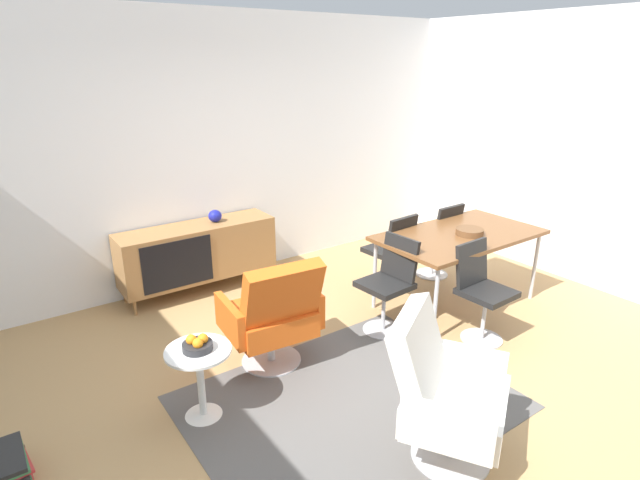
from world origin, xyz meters
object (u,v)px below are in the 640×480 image
object	(u,v)px
dining_table	(459,237)
armchair_black_shell	(445,391)
sideboard	(198,251)
wooden_bowl_on_table	(470,232)
lounge_chair_red	(273,313)
fruit_bowl	(197,344)
side_table_round	(200,375)
vase_cobalt	(215,216)
dining_chair_back_right	(439,237)
dining_chair_back_left	(392,250)
dining_chair_front_left	(481,288)
dining_chair_near_window	(390,281)
magazine_stack	(0,473)

from	to	relation	value
dining_table	armchair_black_shell	size ratio (longest dim) A/B	1.69
sideboard	wooden_bowl_on_table	size ratio (longest dim) A/B	6.15
lounge_chair_red	fruit_bowl	distance (m)	0.76
armchair_black_shell	fruit_bowl	distance (m)	1.59
side_table_round	vase_cobalt	bearing A→B (deg)	62.27
dining_chair_back_right	dining_chair_back_left	xyz separation A→B (m)	(-0.70, 0.00, 0.00)
vase_cobalt	wooden_bowl_on_table	bearing A→B (deg)	-45.84
dining_chair_front_left	fruit_bowl	bearing A→B (deg)	170.52
armchair_black_shell	fruit_bowl	world-z (taller)	armchair_black_shell
vase_cobalt	side_table_round	bearing A→B (deg)	-117.73
wooden_bowl_on_table	dining_chair_front_left	world-z (taller)	dining_chair_front_left
sideboard	wooden_bowl_on_table	bearing A→B (deg)	-42.51
side_table_round	fruit_bowl	xyz separation A→B (m)	(0.00, -0.00, 0.24)
dining_table	wooden_bowl_on_table	world-z (taller)	wooden_bowl_on_table
sideboard	armchair_black_shell	world-z (taller)	armchair_black_shell
side_table_round	dining_chair_near_window	bearing A→B (deg)	5.01
vase_cobalt	dining_table	world-z (taller)	vase_cobalt
fruit_bowl	dining_table	bearing A→B (deg)	3.33
wooden_bowl_on_table	armchair_black_shell	bearing A→B (deg)	-143.75
vase_cobalt	wooden_bowl_on_table	world-z (taller)	vase_cobalt
vase_cobalt	dining_chair_front_left	size ratio (longest dim) A/B	0.16
dining_table	fruit_bowl	distance (m)	2.75
dining_chair_near_window	side_table_round	size ratio (longest dim) A/B	1.65
sideboard	dining_chair_back_right	bearing A→B (deg)	-27.33
lounge_chair_red	magazine_stack	size ratio (longest dim) A/B	2.34
lounge_chair_red	side_table_round	xyz separation A→B (m)	(-0.71, -0.24, -0.15)
lounge_chair_red	side_table_round	world-z (taller)	lounge_chair_red
magazine_stack	dining_chair_near_window	bearing A→B (deg)	1.60
sideboard	dining_table	bearing A→B (deg)	-41.85
dining_table	dining_chair_near_window	world-z (taller)	dining_chair_near_window
dining_chair_back_left	wooden_bowl_on_table	bearing A→B (deg)	-58.79
vase_cobalt	dining_chair_back_right	world-z (taller)	dining_chair_back_right
dining_chair_back_right	fruit_bowl	size ratio (longest dim) A/B	4.28
armchair_black_shell	sideboard	bearing A→B (deg)	94.83
dining_chair_front_left	fruit_bowl	distance (m)	2.43
dining_chair_front_left	armchair_black_shell	xyz separation A→B (m)	(-1.34, -0.79, -0.00)
vase_cobalt	armchair_black_shell	bearing A→B (deg)	-89.17
dining_chair_back_right	lounge_chair_red	bearing A→B (deg)	-168.68
dining_chair_front_left	dining_chair_back_left	bearing A→B (deg)	89.66
sideboard	dining_chair_front_left	xyz separation A→B (m)	(1.60, -2.31, 0.03)
sideboard	dining_chair_back_right	distance (m)	2.60
dining_chair_near_window	dining_chair_back_left	world-z (taller)	same
dining_chair_back_left	side_table_round	world-z (taller)	dining_chair_back_left
dining_chair_front_left	fruit_bowl	world-z (taller)	dining_chair_front_left
fruit_bowl	side_table_round	bearing A→B (deg)	100.32
dining_table	wooden_bowl_on_table	size ratio (longest dim) A/B	6.15
dining_chair_back_right	dining_chair_back_left	distance (m)	0.70
dining_chair_near_window	side_table_round	bearing A→B (deg)	-174.99
wooden_bowl_on_table	dining_chair_back_right	world-z (taller)	dining_chair_back_right
sideboard	dining_table	distance (m)	2.64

